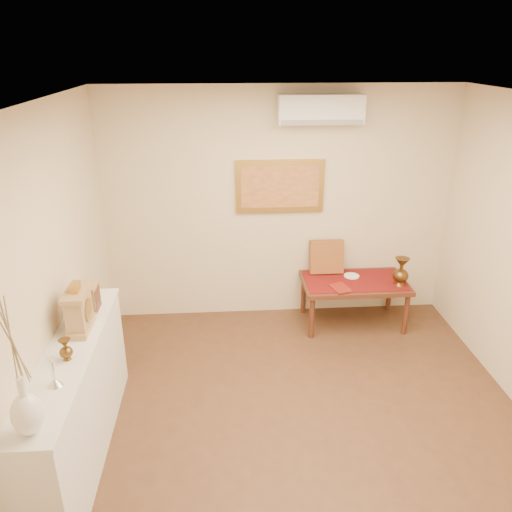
{
  "coord_description": "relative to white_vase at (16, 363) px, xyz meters",
  "views": [
    {
      "loc": [
        -0.66,
        -3.23,
        3.06
      ],
      "look_at": [
        -0.35,
        1.15,
        1.21
      ],
      "focal_mm": 35.0,
      "sensor_mm": 36.0,
      "label": 1
    }
  ],
  "objects": [
    {
      "name": "brass_urn_tall",
      "position": [
        3.13,
        2.59,
        -0.71
      ],
      "size": [
        0.18,
        0.18,
        0.4
      ],
      "primitive_type": null,
      "color": "brown",
      "rests_on": "table_cloth"
    },
    {
      "name": "white_vase",
      "position": [
        0.0,
        0.0,
        0.0
      ],
      "size": [
        0.19,
        0.19,
        0.98
      ],
      "primitive_type": null,
      "color": "white",
      "rests_on": "display_ledge"
    },
    {
      "name": "display_ledge",
      "position": [
        -0.02,
        0.86,
        -0.98
      ],
      "size": [
        0.37,
        2.02,
        0.98
      ],
      "color": "silver",
      "rests_on": "floor"
    },
    {
      "name": "mantel_clock",
      "position": [
        0.01,
        1.15,
        -0.31
      ],
      "size": [
        0.17,
        0.36,
        0.41
      ],
      "color": "tan",
      "rests_on": "display_ledge"
    },
    {
      "name": "wall_left",
      "position": [
        -0.19,
        0.86,
        -0.12
      ],
      "size": [
        0.02,
        4.5,
        2.7
      ],
      "primitive_type": "cube",
      "color": "beige",
      "rests_on": "ground"
    },
    {
      "name": "floor",
      "position": [
        1.81,
        0.86,
        -1.47
      ],
      "size": [
        4.5,
        4.5,
        0.0
      ],
      "primitive_type": "plane",
      "color": "brown",
      "rests_on": "ground"
    },
    {
      "name": "cushion",
      "position": [
        2.37,
        3.0,
        -0.71
      ],
      "size": [
        0.4,
        0.18,
        0.41
      ],
      "primitive_type": "cube",
      "rotation": [
        -0.21,
        0.0,
        0.0
      ],
      "color": "maroon",
      "rests_on": "table_cloth"
    },
    {
      "name": "ceiling",
      "position": [
        1.81,
        0.86,
        1.23
      ],
      "size": [
        4.5,
        4.5,
        0.0
      ],
      "primitive_type": "plane",
      "rotation": [
        3.14,
        0.0,
        0.0
      ],
      "color": "white",
      "rests_on": "ground"
    },
    {
      "name": "wall_back",
      "position": [
        1.81,
        3.11,
        -0.12
      ],
      "size": [
        4.0,
        0.02,
        2.7
      ],
      "primitive_type": "cube",
      "color": "beige",
      "rests_on": "ground"
    },
    {
      "name": "low_table",
      "position": [
        2.66,
        2.74,
        -0.98
      ],
      "size": [
        1.2,
        0.7,
        0.55
      ],
      "color": "#552A19",
      "rests_on": "floor"
    },
    {
      "name": "menu",
      "position": [
        2.44,
        2.55,
        -0.9
      ],
      "size": [
        0.24,
        0.29,
        0.01
      ],
      "primitive_type": "cube",
      "rotation": [
        0.0,
        0.0,
        0.29
      ],
      "color": "maroon",
      "rests_on": "table_cloth"
    },
    {
      "name": "ac_unit",
      "position": [
        2.21,
        2.98,
        0.98
      ],
      "size": [
        0.9,
        0.25,
        0.3
      ],
      "color": "white",
      "rests_on": "wall_back"
    },
    {
      "name": "wooden_chest",
      "position": [
        0.0,
        1.46,
        -0.37
      ],
      "size": [
        0.16,
        0.21,
        0.24
      ],
      "color": "tan",
      "rests_on": "display_ledge"
    },
    {
      "name": "plate",
      "position": [
        2.65,
        2.85,
        -0.9
      ],
      "size": [
        0.18,
        0.18,
        0.01
      ],
      "primitive_type": "cylinder",
      "color": "white",
      "rests_on": "table_cloth"
    },
    {
      "name": "brass_urn_small",
      "position": [
        0.0,
        0.74,
        -0.38
      ],
      "size": [
        0.1,
        0.1,
        0.22
      ],
      "primitive_type": null,
      "color": "brown",
      "rests_on": "display_ledge"
    },
    {
      "name": "table_cloth",
      "position": [
        2.66,
        2.74,
        -0.91
      ],
      "size": [
        1.14,
        0.59,
        0.01
      ],
      "primitive_type": "cube",
      "color": "maroon",
      "rests_on": "low_table"
    },
    {
      "name": "painting",
      "position": [
        1.81,
        3.08,
        0.13
      ],
      "size": [
        1.0,
        0.06,
        0.6
      ],
      "color": "#B68D3A",
      "rests_on": "wall_back"
    },
    {
      "name": "candlestick",
      "position": [
        0.01,
        0.44,
        -0.38
      ],
      "size": [
        0.1,
        0.1,
        0.21
      ],
      "primitive_type": null,
      "color": "silver",
      "rests_on": "display_ledge"
    }
  ]
}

